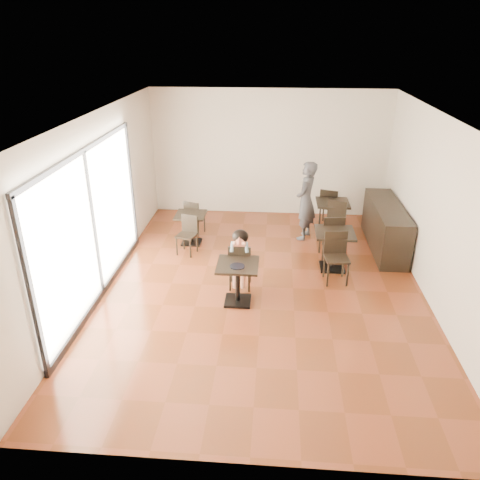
# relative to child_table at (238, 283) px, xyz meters

# --- Properties ---
(floor) EXTENTS (6.00, 8.00, 0.01)m
(floor) POSITION_rel_child_table_xyz_m (0.42, 0.56, -0.38)
(floor) COLOR brown
(floor) RESTS_ON ground
(ceiling) EXTENTS (6.00, 8.00, 0.01)m
(ceiling) POSITION_rel_child_table_xyz_m (0.42, 0.56, 2.82)
(ceiling) COLOR white
(ceiling) RESTS_ON floor
(wall_back) EXTENTS (6.00, 0.01, 3.20)m
(wall_back) POSITION_rel_child_table_xyz_m (0.42, 4.56, 1.22)
(wall_back) COLOR beige
(wall_back) RESTS_ON floor
(wall_front) EXTENTS (6.00, 0.01, 3.20)m
(wall_front) POSITION_rel_child_table_xyz_m (0.42, -3.44, 1.22)
(wall_front) COLOR beige
(wall_front) RESTS_ON floor
(wall_left) EXTENTS (0.01, 8.00, 3.20)m
(wall_left) POSITION_rel_child_table_xyz_m (-2.58, 0.56, 1.22)
(wall_left) COLOR beige
(wall_left) RESTS_ON floor
(wall_right) EXTENTS (0.01, 8.00, 3.20)m
(wall_right) POSITION_rel_child_table_xyz_m (3.42, 0.56, 1.22)
(wall_right) COLOR beige
(wall_right) RESTS_ON floor
(storefront_window) EXTENTS (0.04, 4.50, 2.60)m
(storefront_window) POSITION_rel_child_table_xyz_m (-2.55, 0.06, 1.02)
(storefront_window) COLOR white
(storefront_window) RESTS_ON floor
(child_table) EXTENTS (0.73, 0.73, 0.77)m
(child_table) POSITION_rel_child_table_xyz_m (0.00, 0.00, 0.00)
(child_table) COLOR black
(child_table) RESTS_ON floor
(child_chair) EXTENTS (0.41, 0.41, 0.92)m
(child_chair) POSITION_rel_child_table_xyz_m (0.00, 0.55, 0.08)
(child_chair) COLOR black
(child_chair) RESTS_ON floor
(child) EXTENTS (0.41, 0.58, 1.16)m
(child) POSITION_rel_child_table_xyz_m (0.00, 0.55, 0.20)
(child) COLOR gray
(child) RESTS_ON child_chair
(plate) EXTENTS (0.26, 0.26, 0.02)m
(plate) POSITION_rel_child_table_xyz_m (0.00, -0.10, 0.39)
(plate) COLOR black
(plate) RESTS_ON child_table
(pizza_slice) EXTENTS (0.27, 0.21, 0.06)m
(pizza_slice) POSITION_rel_child_table_xyz_m (0.00, 0.36, 0.62)
(pizza_slice) COLOR tan
(pizza_slice) RESTS_ON child
(adult_patron) EXTENTS (0.63, 0.77, 1.83)m
(adult_patron) POSITION_rel_child_table_xyz_m (1.31, 2.97, 0.53)
(adult_patron) COLOR #3F3E44
(adult_patron) RESTS_ON floor
(cafe_table_mid) EXTENTS (0.85, 0.85, 0.82)m
(cafe_table_mid) POSITION_rel_child_table_xyz_m (1.82, 1.45, 0.02)
(cafe_table_mid) COLOR black
(cafe_table_mid) RESTS_ON floor
(cafe_table_left) EXTENTS (0.83, 0.83, 0.71)m
(cafe_table_left) POSITION_rel_child_table_xyz_m (-1.27, 2.46, -0.03)
(cafe_table_left) COLOR black
(cafe_table_left) RESTS_ON floor
(cafe_table_back) EXTENTS (0.96, 0.96, 0.80)m
(cafe_table_back) POSITION_rel_child_table_xyz_m (1.96, 3.27, 0.02)
(cafe_table_back) COLOR black
(cafe_table_back) RESTS_ON floor
(chair_mid_a) EXTENTS (0.49, 0.49, 0.98)m
(chair_mid_a) POSITION_rel_child_table_xyz_m (1.82, 2.00, 0.11)
(chair_mid_a) COLOR black
(chair_mid_a) RESTS_ON floor
(chair_mid_b) EXTENTS (0.49, 0.49, 0.98)m
(chair_mid_b) POSITION_rel_child_table_xyz_m (1.82, 0.90, 0.11)
(chair_mid_b) COLOR black
(chair_mid_b) RESTS_ON floor
(chair_left_a) EXTENTS (0.48, 0.48, 0.85)m
(chair_left_a) POSITION_rel_child_table_xyz_m (-1.27, 3.01, 0.04)
(chair_left_a) COLOR black
(chair_left_a) RESTS_ON floor
(chair_left_b) EXTENTS (0.48, 0.48, 0.85)m
(chair_left_b) POSITION_rel_child_table_xyz_m (-1.27, 1.91, 0.04)
(chair_left_b) COLOR black
(chair_left_b) RESTS_ON floor
(chair_back_a) EXTENTS (0.55, 0.55, 0.96)m
(chair_back_a) POSITION_rel_child_table_xyz_m (1.96, 3.82, 0.10)
(chair_back_a) COLOR black
(chair_back_a) RESTS_ON floor
(chair_back_b) EXTENTS (0.55, 0.55, 0.96)m
(chair_back_b) POSITION_rel_child_table_xyz_m (1.96, 2.72, 0.10)
(chair_back_b) COLOR black
(chair_back_b) RESTS_ON floor
(service_counter) EXTENTS (0.60, 2.40, 1.00)m
(service_counter) POSITION_rel_child_table_xyz_m (3.07, 2.56, 0.12)
(service_counter) COLOR black
(service_counter) RESTS_ON floor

